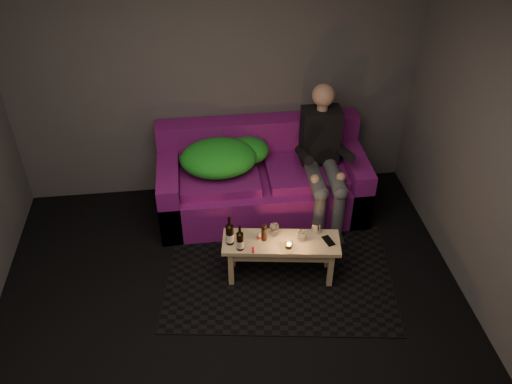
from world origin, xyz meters
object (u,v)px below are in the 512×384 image
Objects in this scene: beer_bottle_a at (230,234)px; coffee_table at (281,247)px; sofa at (261,182)px; person at (323,155)px; steel_cup at (316,228)px; beer_bottle_b at (240,241)px.

coffee_table is at bearing -3.66° from beer_bottle_a.
person reaches higher than sofa.
sofa is at bearing 111.02° from steel_cup.
beer_bottle_b is at bearing -171.40° from coffee_table.
sofa is 1.01m from steel_cup.
coffee_table is at bearing -166.27° from steel_cup.
steel_cup is at bearing 13.73° from coffee_table.
coffee_table is at bearing -122.19° from person.
steel_cup is at bearing -105.57° from person.
person is 1.28m from beer_bottle_a.
steel_cup is (0.68, 0.13, -0.04)m from beer_bottle_b.
beer_bottle_b is at bearing -46.31° from beer_bottle_a.
beer_bottle_a is at bearing -176.26° from steel_cup.
beer_bottle_a is (-0.44, 0.03, 0.18)m from coffee_table.
beer_bottle_a is at bearing 176.34° from coffee_table.
person is at bearing 40.06° from beer_bottle_a.
coffee_table is (0.04, -1.01, 0.02)m from sofa.
person is 1.28m from beer_bottle_b.
beer_bottle_a is 2.60× the size of steel_cup.
sofa is 1.01m from coffee_table.
steel_cup is (0.75, 0.05, -0.05)m from beer_bottle_a.
sofa is 7.29× the size of beer_bottle_a.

